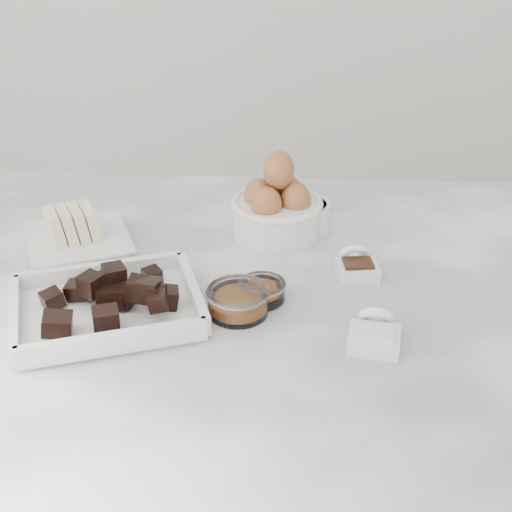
% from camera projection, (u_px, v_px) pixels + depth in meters
% --- Properties ---
extents(marble_slab, '(1.20, 0.80, 0.04)m').
position_uv_depth(marble_slab, '(241.00, 303.00, 1.00)').
color(marble_slab, white).
rests_on(marble_slab, cabinet).
extents(chocolate_dish, '(0.29, 0.25, 0.06)m').
position_uv_depth(chocolate_dish, '(106.00, 301.00, 0.92)').
color(chocolate_dish, white).
rests_on(chocolate_dish, marble_slab).
extents(butter_plate, '(0.20, 0.20, 0.06)m').
position_uv_depth(butter_plate, '(76.00, 233.00, 1.10)').
color(butter_plate, white).
rests_on(butter_plate, marble_slab).
extents(sugar_ramekin, '(0.08, 0.08, 0.05)m').
position_uv_depth(sugar_ramekin, '(307.00, 215.00, 1.14)').
color(sugar_ramekin, white).
rests_on(sugar_ramekin, marble_slab).
extents(egg_bowl, '(0.15, 0.15, 0.14)m').
position_uv_depth(egg_bowl, '(277.00, 207.00, 1.12)').
color(egg_bowl, white).
rests_on(egg_bowl, marble_slab).
extents(honey_bowl, '(0.08, 0.08, 0.04)m').
position_uv_depth(honey_bowl, '(238.00, 301.00, 0.94)').
color(honey_bowl, white).
rests_on(honey_bowl, marble_slab).
extents(zest_bowl, '(0.07, 0.07, 0.03)m').
position_uv_depth(zest_bowl, '(262.00, 290.00, 0.97)').
color(zest_bowl, white).
rests_on(zest_bowl, marble_slab).
extents(vanilla_spoon, '(0.06, 0.08, 0.04)m').
position_uv_depth(vanilla_spoon, '(357.00, 266.00, 1.02)').
color(vanilla_spoon, white).
rests_on(vanilla_spoon, marble_slab).
extents(salt_spoon, '(0.07, 0.08, 0.05)m').
position_uv_depth(salt_spoon, '(375.00, 333.00, 0.88)').
color(salt_spoon, white).
rests_on(salt_spoon, marble_slab).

